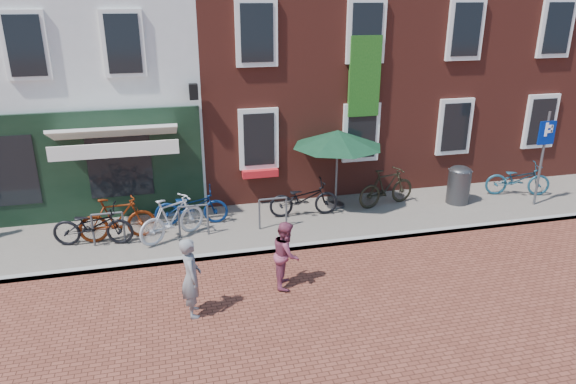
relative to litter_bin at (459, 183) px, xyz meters
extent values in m
plane|color=brown|center=(-6.03, -1.64, -0.71)|extent=(80.00, 80.00, 0.00)
cube|color=slate|center=(-5.03, -0.14, -0.66)|extent=(24.00, 3.00, 0.10)
cube|color=silver|center=(-11.03, 5.36, 3.79)|extent=(8.00, 8.00, 9.00)
cube|color=maroon|center=(-4.03, 5.36, 4.29)|extent=(6.00, 8.00, 10.00)
cube|color=maroon|center=(1.97, 5.36, 4.29)|extent=(6.00, 8.00, 10.00)
cylinder|color=#3C3C3E|center=(0.00, 0.00, -0.13)|extent=(0.64, 0.64, 0.96)
ellipsoid|color=#3C3C3E|center=(0.00, 0.00, 0.42)|extent=(0.64, 0.64, 0.29)
cylinder|color=#4C4C4F|center=(2.07, -0.66, 0.74)|extent=(0.07, 0.07, 2.69)
cube|color=navy|center=(2.07, -0.68, 1.49)|extent=(0.50, 0.04, 0.65)
cylinder|color=#4C4C4F|center=(-3.50, 0.55, -0.57)|extent=(0.50, 0.50, 0.08)
cylinder|color=#4C4C4F|center=(-3.50, 0.55, 0.44)|extent=(0.06, 0.06, 2.09)
cone|color=#123922|center=(-3.50, 0.55, 1.48)|extent=(2.48, 2.48, 0.45)
imported|color=slate|center=(-7.81, -3.73, 0.08)|extent=(0.41, 0.60, 1.58)
imported|color=#853950|center=(-5.84, -3.11, 0.01)|extent=(0.70, 0.81, 1.43)
imported|color=black|center=(-9.88, -0.34, -0.11)|extent=(1.96, 0.96, 0.99)
imported|color=#601E08|center=(-9.32, -0.21, -0.06)|extent=(1.85, 0.62, 1.09)
imported|color=#071E4C|center=(-7.52, 0.31, -0.11)|extent=(1.92, 0.79, 0.99)
imported|color=#BBBBBE|center=(-8.03, -0.48, -0.06)|extent=(1.83, 1.38, 1.09)
imported|color=black|center=(-4.54, 0.16, -0.11)|extent=(1.91, 0.76, 0.99)
imported|color=black|center=(-2.09, 0.30, -0.06)|extent=(1.89, 0.90, 1.09)
imported|color=navy|center=(2.05, 0.15, -0.11)|extent=(1.98, 1.17, 0.99)
camera|label=1|loc=(-8.13, -12.51, 4.99)|focal=32.80mm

